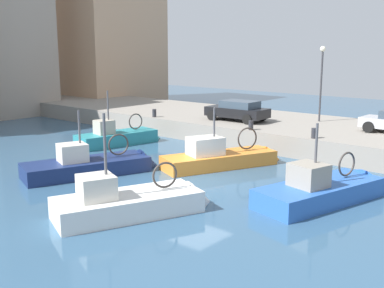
% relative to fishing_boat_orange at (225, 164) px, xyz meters
% --- Properties ---
extents(water_surface, '(80.00, 80.00, 0.00)m').
position_rel_fishing_boat_orange_xyz_m(water_surface, '(-3.21, -0.80, -0.14)').
color(water_surface, '#335675').
rests_on(water_surface, ground).
extents(quay_wall, '(9.00, 56.00, 1.20)m').
position_rel_fishing_boat_orange_xyz_m(quay_wall, '(8.29, -0.80, 0.46)').
color(quay_wall, gray).
rests_on(quay_wall, ground).
extents(fishing_boat_orange, '(6.81, 4.16, 3.84)m').
position_rel_fishing_boat_orange_xyz_m(fishing_boat_orange, '(0.00, 0.00, 0.00)').
color(fishing_boat_orange, orange).
rests_on(fishing_boat_orange, ground).
extents(fishing_boat_blue, '(6.66, 3.43, 4.07)m').
position_rel_fishing_boat_orange_xyz_m(fishing_boat_blue, '(-1.79, -6.34, -0.04)').
color(fishing_boat_blue, '#2D60B7').
rests_on(fishing_boat_blue, ground).
extents(fishing_boat_navy, '(6.92, 4.02, 4.03)m').
position_rel_fishing_boat_orange_xyz_m(fishing_boat_navy, '(-5.18, 3.88, -0.05)').
color(fishing_boat_navy, navy).
rests_on(fishing_boat_navy, ground).
extents(fishing_boat_white, '(6.32, 4.04, 4.68)m').
position_rel_fishing_boat_orange_xyz_m(fishing_boat_white, '(-7.69, -1.79, -0.04)').
color(fishing_boat_white, white).
rests_on(fishing_boat_white, ground).
extents(fishing_boat_teal, '(6.03, 2.69, 4.17)m').
position_rel_fishing_boat_orange_xyz_m(fishing_boat_teal, '(0.34, 8.34, -0.05)').
color(fishing_boat_teal, teal).
rests_on(fishing_boat_teal, ground).
extents(parked_car_black, '(2.14, 4.14, 1.33)m').
position_rel_fishing_boat_orange_xyz_m(parked_car_black, '(6.55, 3.86, 1.75)').
color(parked_car_black, black).
rests_on(parked_car_black, quay_wall).
extents(mooring_bollard_south, '(0.28, 0.28, 0.55)m').
position_rel_fishing_boat_orange_xyz_m(mooring_bollard_south, '(4.14, -2.80, 1.33)').
color(mooring_bollard_south, '#2D2D33').
rests_on(mooring_bollard_south, quay_wall).
extents(mooring_bollard_mid, '(0.28, 0.28, 0.55)m').
position_rel_fishing_boat_orange_xyz_m(mooring_bollard_mid, '(4.14, 1.20, 1.33)').
color(mooring_bollard_mid, '#2D2D33').
rests_on(mooring_bollard_mid, quay_wall).
extents(mooring_bollard_north, '(0.28, 0.28, 0.55)m').
position_rel_fishing_boat_orange_xyz_m(mooring_bollard_north, '(4.14, 9.20, 1.33)').
color(mooring_bollard_north, '#2D2D33').
rests_on(mooring_bollard_north, quay_wall).
extents(quay_streetlamp, '(0.36, 0.36, 4.83)m').
position_rel_fishing_boat_orange_xyz_m(quay_streetlamp, '(9.79, -0.35, 4.31)').
color(quay_streetlamp, '#38383D').
rests_on(quay_streetlamp, quay_wall).
extents(waterfront_building_central, '(10.06, 9.22, 14.91)m').
position_rel_fishing_boat_orange_xyz_m(waterfront_building_central, '(13.80, 26.06, 7.33)').
color(waterfront_building_central, tan).
rests_on(waterfront_building_central, ground).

